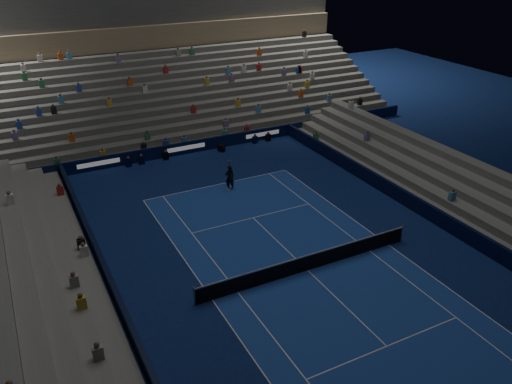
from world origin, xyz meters
name	(u,v)px	position (x,y,z in m)	size (l,w,h in m)	color
ground	(308,270)	(0.00, 0.00, 0.00)	(90.00, 90.00, 0.00)	navy
court_surface	(308,270)	(0.00, 0.00, 0.01)	(10.97, 23.77, 0.01)	#1C419B
sponsor_barrier_far	(186,148)	(0.00, 18.50, 0.50)	(44.00, 0.25, 1.00)	black
sponsor_barrier_east	(444,221)	(9.70, 0.00, 0.50)	(0.25, 37.00, 1.00)	black
sponsor_barrier_west	(126,318)	(-9.70, 0.00, 0.50)	(0.25, 37.00, 1.00)	black
grandstand_main	(149,86)	(0.00, 27.90, 3.38)	(44.00, 15.20, 11.20)	#5E5E5A
grandstand_east	(486,203)	(13.17, 0.00, 0.92)	(5.00, 37.00, 2.50)	slate
grandstand_west	(42,335)	(-13.17, 0.00, 0.92)	(5.00, 37.00, 2.50)	slate
tennis_net	(308,262)	(0.00, 0.00, 0.50)	(12.90, 0.10, 1.10)	#B2B2B7
tennis_player	(230,178)	(0.41, 10.79, 0.91)	(0.66, 0.43, 1.82)	black
broadcast_camera	(221,148)	(2.76, 17.59, 0.29)	(0.58, 0.93, 0.55)	black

